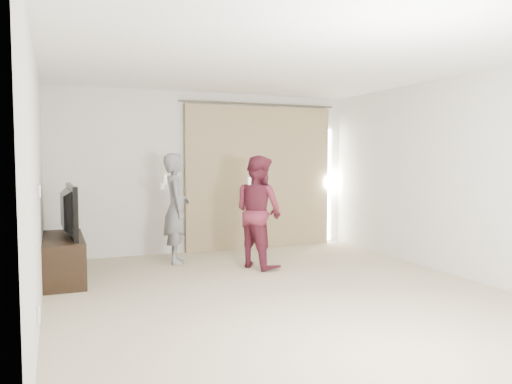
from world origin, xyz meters
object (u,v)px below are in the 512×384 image
tv_console (63,258)px  tv (62,211)px  person_man (177,208)px  person_woman (259,212)px

tv_console → tv: bearing=0.0°
person_man → person_woman: person_man is taller
tv → person_man: 1.64m
tv → person_woman: bearing=-98.2°
tv_console → person_woman: person_woman is taller
tv_console → person_woman: (2.56, -0.26, 0.51)m
tv_console → person_man: 1.72m
tv → tv_console: bearing=-0.0°
tv_console → person_woman: size_ratio=0.90×
tv → person_man: person_man is taller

